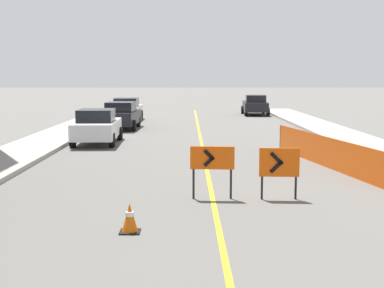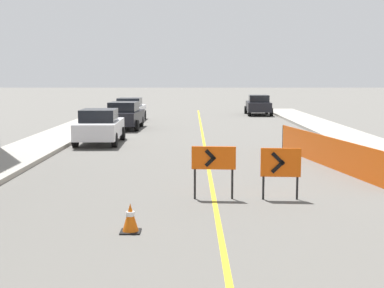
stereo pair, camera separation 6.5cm
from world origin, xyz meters
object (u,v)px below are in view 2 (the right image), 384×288
parked_car_opposite_side (256,105)px  parked_car_curb_near (98,126)px  parked_car_curb_mid (122,115)px  parked_car_curb_far (128,109)px  traffic_cone_fourth (129,218)px  arrow_barricade_primary (212,161)px  arrow_barricade_secondary (279,164)px

parked_car_opposite_side → parked_car_curb_near: bearing=-114.5°
parked_car_curb_mid → parked_car_curb_far: bearing=95.9°
parked_car_curb_near → parked_car_curb_mid: (0.26, 6.82, 0.00)m
traffic_cone_fourth → parked_car_curb_near: (-3.00, 13.99, 0.51)m
arrow_barricade_primary → parked_car_curb_far: size_ratio=0.31×
traffic_cone_fourth → parked_car_opposite_side: bearing=78.6°
parked_car_curb_near → arrow_barricade_primary: bearing=-68.3°
arrow_barricade_secondary → parked_car_curb_far: size_ratio=0.30×
parked_car_curb_near → parked_car_opposite_side: bearing=61.0°
arrow_barricade_primary → parked_car_curb_mid: (-4.50, 17.90, -0.18)m
parked_car_curb_far → parked_car_opposite_side: 11.11m
arrow_barricade_secondary → parked_car_curb_mid: parked_car_curb_mid is taller
arrow_barricade_primary → parked_car_curb_far: bearing=105.0°
traffic_cone_fourth → parked_car_opposite_side: (6.50, 32.18, 0.51)m
parked_car_curb_mid → parked_car_curb_far: (-0.32, 5.70, 0.00)m
parked_car_curb_far → traffic_cone_fourth: bearing=-82.9°
arrow_barricade_primary → arrow_barricade_secondary: size_ratio=1.03×
traffic_cone_fourth → parked_car_opposite_side: 32.84m
parked_car_curb_far → arrow_barricade_primary: bearing=-77.9°
parked_car_curb_near → parked_car_opposite_side: 20.52m
parked_car_curb_near → parked_car_curb_far: bearing=88.8°
arrow_barricade_primary → parked_car_opposite_side: parked_car_opposite_side is taller
parked_car_curb_mid → parked_car_curb_far: same height
parked_car_curb_mid → traffic_cone_fourth: bearing=-79.8°
arrow_barricade_primary → parked_car_curb_far: parked_car_curb_far is taller
parked_car_curb_near → parked_car_opposite_side: (9.50, 18.19, 0.00)m
parked_car_curb_mid → parked_car_opposite_side: (9.24, 11.38, 0.00)m
arrow_barricade_secondary → arrow_barricade_primary: bearing=-178.5°
traffic_cone_fourth → arrow_barricade_primary: (1.76, 2.90, 0.69)m
arrow_barricade_primary → parked_car_curb_mid: 18.46m
parked_car_curb_far → parked_car_opposite_side: bearing=31.2°
arrow_barricade_secondary → parked_car_opposite_side: bearing=87.8°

